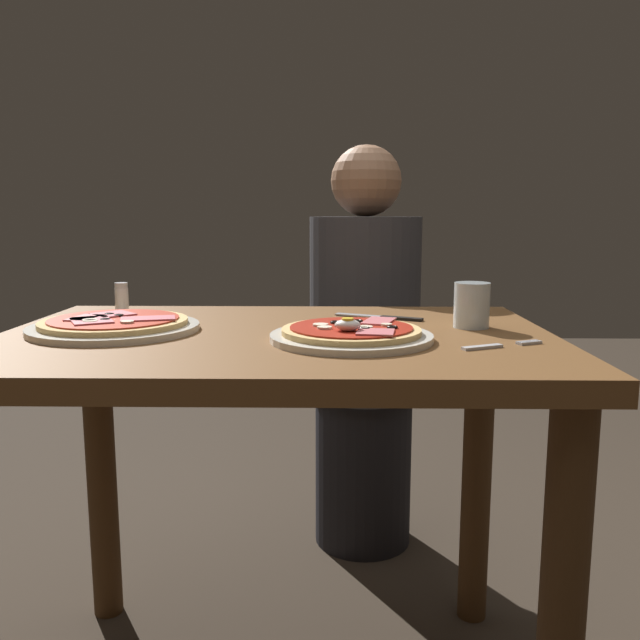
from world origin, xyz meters
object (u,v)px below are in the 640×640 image
pizza_across_left (114,325)px  knife (384,317)px  water_glass_near (472,308)px  salt_shaker (122,298)px  dining_table (277,408)px  diner_person (364,361)px  fork (496,346)px  pizza_foreground (351,334)px

pizza_across_left → knife: size_ratio=1.72×
water_glass_near → salt_shaker: bearing=165.8°
dining_table → water_glass_near: 0.42m
dining_table → diner_person: size_ratio=0.87×
dining_table → pizza_across_left: 0.35m
fork → salt_shaker: size_ratio=2.23×
pizza_across_left → salt_shaker: size_ratio=4.74×
dining_table → pizza_foreground: bearing=-29.7°
dining_table → diner_person: diner_person is taller
pizza_across_left → pizza_foreground: bearing=-11.0°
dining_table → knife: knife is taller
pizza_across_left → fork: (0.69, -0.14, -0.01)m
fork → diner_person: bearing=102.4°
water_glass_near → knife: water_glass_near is taller
dining_table → fork: bearing=-19.3°
dining_table → knife: 0.31m
knife → salt_shaker: (-0.59, 0.08, 0.03)m
water_glass_near → dining_table: bearing=-170.8°
pizza_across_left → salt_shaker: (-0.06, 0.24, 0.02)m
water_glass_near → fork: water_glass_near is taller
pizza_foreground → fork: (0.24, -0.05, -0.01)m
water_glass_near → diner_person: bearing=106.0°
dining_table → water_glass_near: (0.38, 0.06, 0.18)m
salt_shaker → fork: bearing=-27.1°
water_glass_near → salt_shaker: 0.77m
dining_table → salt_shaker: 0.48m
knife → fork: bearing=-61.7°
fork → knife: (-0.16, 0.30, 0.00)m
pizza_foreground → water_glass_near: (0.24, 0.14, 0.03)m
pizza_foreground → water_glass_near: 0.28m
diner_person → knife: bearing=91.7°
knife → diner_person: diner_person is taller
water_glass_near → salt_shaker: (-0.75, 0.19, -0.01)m
diner_person → dining_table: bearing=73.5°
dining_table → pizza_foreground: 0.23m
fork → dining_table: bearing=160.7°
pizza_foreground → diner_person: 0.79m
knife → pizza_across_left: bearing=-163.0°
dining_table → salt_shaker: size_ratio=15.36×
pizza_foreground → fork: bearing=-12.6°
dining_table → knife: bearing=37.8°
salt_shaker → diner_person: bearing=36.7°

